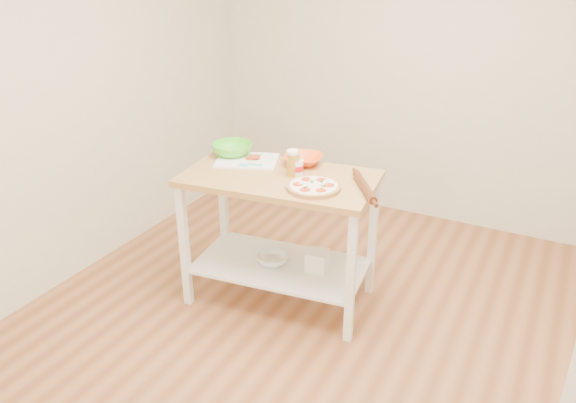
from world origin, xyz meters
The scene contains 13 objects.
room_shell centered at (0.00, 0.00, 1.35)m, with size 4.04×4.54×2.74m.
prep_island centered at (-0.53, 0.51, 0.65)m, with size 1.27×0.80×0.90m.
pizza centered at (-0.25, 0.42, 0.92)m, with size 0.32×0.32×0.05m.
cutting_board centered at (-0.84, 0.64, 0.91)m, with size 0.48×0.42×0.04m.
spatula centered at (-0.77, 0.55, 0.92)m, with size 0.15×0.08×0.01m.
knife centered at (-0.95, 0.67, 0.92)m, with size 0.26×0.12×0.01m.
orange_bowl centered at (-0.49, 0.76, 0.93)m, with size 0.25×0.25×0.06m, color #FF5519.
green_bowl centered at (-0.99, 0.68, 0.94)m, with size 0.27×0.27×0.09m, color #53CF2F.
beer_pint centered at (-0.46, 0.56, 0.98)m, with size 0.08×0.08×0.16m.
yogurt_tub centered at (-0.44, 0.57, 0.95)m, with size 0.08×0.08×0.18m.
rolling_pin centered at (0.03, 0.54, 0.92)m, with size 0.05×0.05×0.41m, color #5D2A15.
shelf_glass_bowl centered at (-0.57, 0.50, 0.29)m, with size 0.22×0.22×0.07m, color silver.
shelf_bin centered at (-0.28, 0.57, 0.33)m, with size 0.13×0.13×0.13m, color white.
Camera 1 is at (1.03, -2.33, 2.21)m, focal length 35.00 mm.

